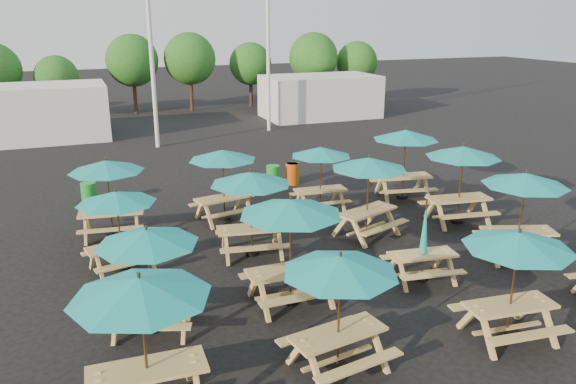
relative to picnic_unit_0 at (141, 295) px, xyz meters
name	(u,v)px	position (x,y,z in m)	size (l,w,h in m)	color
ground	(307,244)	(5.14, 5.51, -2.09)	(120.00, 120.00, 0.00)	black
picnic_unit_0	(141,295)	(0.00, 0.00, 0.00)	(2.28, 2.28, 2.41)	tan
picnic_unit_1	(147,243)	(0.43, 2.49, -0.16)	(2.60, 2.60, 2.22)	tan
picnic_unit_2	(117,202)	(0.12, 5.62, -0.26)	(2.32, 2.32, 2.11)	tan
picnic_unit_3	(107,170)	(0.08, 8.12, -0.09)	(2.37, 2.37, 2.30)	tan
picnic_unit_4	(340,271)	(3.35, -0.08, -0.14)	(2.37, 2.37, 2.25)	tan
picnic_unit_5	(291,213)	(3.46, 2.54, 0.05)	(2.27, 2.27, 2.46)	tan
picnic_unit_6	(251,183)	(3.47, 5.38, -0.07)	(2.45, 2.45, 2.33)	tan
picnic_unit_7	(223,159)	(3.49, 8.27, -0.11)	(2.47, 2.47, 2.28)	tan
picnic_unit_8	(518,246)	(6.94, -0.39, -0.11)	(2.28, 2.28, 2.28)	tan
picnic_unit_9	(423,247)	(6.84, 2.44, -1.24)	(1.80, 1.62, 2.07)	tan
picnic_unit_10	(369,168)	(7.00, 5.46, -0.03)	(2.79, 2.79, 2.38)	tan
picnic_unit_11	(321,155)	(6.70, 8.06, -0.22)	(2.10, 2.10, 2.15)	tan
picnic_unit_13	(525,184)	(9.93, 2.62, -0.04)	(2.76, 2.76, 2.36)	tan
picnic_unit_14	(463,156)	(10.18, 5.42, 0.04)	(2.54, 2.54, 2.45)	tan
picnic_unit_15	(406,139)	(9.92, 8.17, 0.05)	(2.65, 2.65, 2.46)	tan
waste_bin_0	(89,194)	(-0.41, 11.28, -1.68)	(0.50, 0.50, 0.81)	#1A9429
waste_bin_1	(273,176)	(6.15, 11.15, -1.68)	(0.50, 0.50, 0.81)	#1A9429
waste_bin_2	(292,174)	(6.94, 11.19, -1.68)	(0.50, 0.50, 0.81)	#CC4A0C
waste_bin_3	(293,173)	(6.99, 11.22, -1.68)	(0.50, 0.50, 0.81)	#1A9429
mast_0	(149,19)	(3.14, 19.51, 3.91)	(0.20, 0.20, 12.00)	silver
mast_1	(268,19)	(9.64, 21.51, 3.91)	(0.20, 0.20, 12.00)	silver
event_tent_0	(25,113)	(-2.86, 23.51, -0.69)	(8.00, 4.00, 2.80)	silver
event_tent_1	(320,96)	(14.14, 24.51, -0.79)	(7.00, 4.00, 2.60)	silver
tree_2	(56,77)	(-1.25, 29.16, 0.54)	(2.59, 2.59, 3.93)	#382314
tree_3	(132,61)	(3.39, 30.22, 1.32)	(3.36, 3.36, 5.09)	#382314
tree_4	(190,59)	(7.04, 29.77, 1.37)	(3.41, 3.41, 5.17)	#382314
tree_5	(250,64)	(11.37, 30.18, 0.89)	(2.94, 2.94, 4.45)	#382314
tree_6	(314,57)	(15.38, 28.40, 1.34)	(3.38, 3.38, 5.13)	#382314
tree_7	(357,62)	(18.77, 28.43, 0.90)	(2.95, 2.95, 4.48)	#382314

